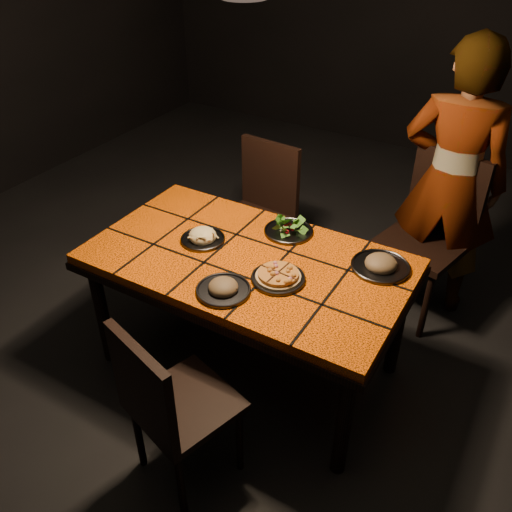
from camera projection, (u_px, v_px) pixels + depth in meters
The scene contains 11 objects.
room_shell at pixel (246, 112), 2.29m from camera, with size 6.04×7.04×3.08m.
dining_table at pixel (247, 270), 2.76m from camera, with size 1.62×0.92×0.75m.
chair_near at pixel (168, 402), 2.26m from camera, with size 0.51×0.51×0.90m.
chair_far_left at pixel (261, 205), 3.57m from camera, with size 0.47×0.47×0.96m.
chair_far_right at pixel (432, 226), 3.28m from camera, with size 0.56×0.56×1.03m.
diner at pixel (451, 182), 3.17m from camera, with size 0.62×0.41×1.71m, color brown.
plate_pizza at pixel (278, 277), 2.55m from camera, with size 0.26×0.26×0.04m.
plate_pasta at pixel (203, 237), 2.83m from camera, with size 0.23×0.23×0.08m.
plate_salad at pixel (289, 229), 2.89m from camera, with size 0.26×0.26×0.07m.
plate_mushroom_a at pixel (223, 288), 2.48m from camera, with size 0.26×0.26×0.08m.
plate_mushroom_b at pixel (381, 264), 2.63m from camera, with size 0.29×0.29×0.09m.
Camera 1 is at (1.17, -1.90, 2.30)m, focal length 38.00 mm.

